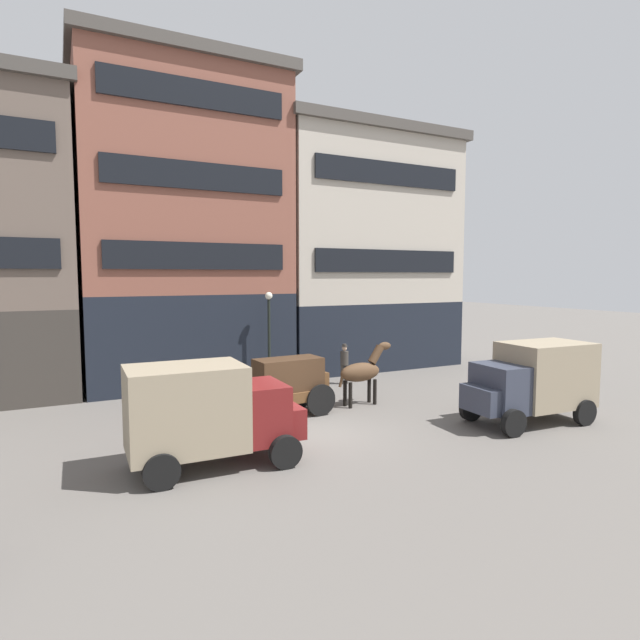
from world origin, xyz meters
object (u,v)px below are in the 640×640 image
at_px(cargo_wagon, 290,382).
at_px(draft_horse, 362,371).
at_px(delivery_truck_far, 532,380).
at_px(streetlamp_curbside, 269,326).
at_px(delivery_truck_near, 210,411).
at_px(pedestrian_officer, 344,362).

height_order(cargo_wagon, draft_horse, draft_horse).
relative_size(delivery_truck_far, streetlamp_curbside, 1.08).
xyz_separation_m(draft_horse, delivery_truck_far, (3.73, -4.48, 0.15)).
xyz_separation_m(cargo_wagon, draft_horse, (2.95, 0.00, 0.12)).
bearing_deg(delivery_truck_near, cargo_wagon, 43.51).
bearing_deg(cargo_wagon, delivery_truck_near, -136.49).
xyz_separation_m(cargo_wagon, streetlamp_curbside, (0.96, 4.37, 1.52)).
xyz_separation_m(delivery_truck_far, streetlamp_curbside, (-5.72, 8.84, 1.25)).
distance_m(draft_horse, pedestrian_officer, 3.77).
bearing_deg(delivery_truck_near, pedestrian_officer, 41.78).
bearing_deg(delivery_truck_far, delivery_truck_near, 174.94).
bearing_deg(delivery_truck_near, draft_horse, 27.99).
bearing_deg(delivery_truck_far, draft_horse, 129.76).
height_order(delivery_truck_near, streetlamp_curbside, streetlamp_curbside).
xyz_separation_m(delivery_truck_near, streetlamp_curbside, (4.70, 7.92, 1.25)).
distance_m(delivery_truck_near, streetlamp_curbside, 9.30).
height_order(draft_horse, streetlamp_curbside, streetlamp_curbside).
bearing_deg(streetlamp_curbside, cargo_wagon, -102.37).
bearing_deg(draft_horse, delivery_truck_near, -152.01).
bearing_deg(delivery_truck_near, delivery_truck_far, -5.06).
relative_size(draft_horse, streetlamp_curbside, 0.57).
relative_size(cargo_wagon, pedestrian_officer, 1.66).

